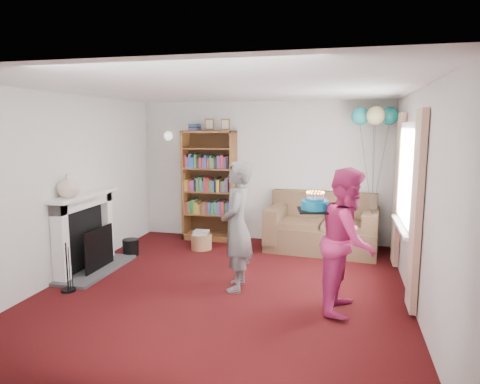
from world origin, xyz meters
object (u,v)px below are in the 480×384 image
(bookcase, at_px, (210,187))
(birthday_cake, at_px, (315,205))
(person_magenta, at_px, (348,240))
(person_striped, at_px, (237,226))
(sofa, at_px, (322,229))

(bookcase, xyz_separation_m, birthday_cake, (2.06, -2.60, 0.22))
(bookcase, distance_m, person_magenta, 3.57)
(person_striped, bearing_deg, person_magenta, 69.06)
(bookcase, distance_m, sofa, 2.15)
(person_striped, xyz_separation_m, person_magenta, (1.35, -0.33, -0.01))
(person_striped, bearing_deg, birthday_cake, 65.00)
(sofa, relative_size, birthday_cake, 4.88)
(person_magenta, distance_m, birthday_cake, 0.53)
(person_striped, distance_m, birthday_cake, 1.10)
(bookcase, height_order, person_magenta, bookcase)
(bookcase, bearing_deg, birthday_cake, -51.57)
(sofa, bearing_deg, person_striped, -109.58)
(person_magenta, bearing_deg, bookcase, 50.70)
(sofa, xyz_separation_m, person_magenta, (0.39, -2.38, 0.46))
(bookcase, relative_size, person_striped, 1.34)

